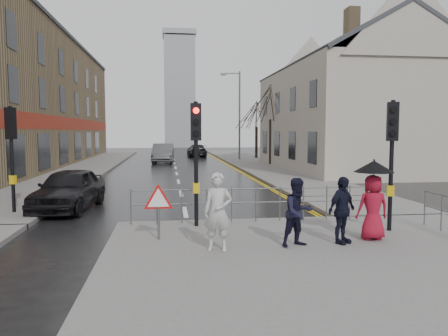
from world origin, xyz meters
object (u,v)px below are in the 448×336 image
object	(u,v)px
pedestrian_b	(298,212)
pedestrian_d	(342,210)
car_parked	(69,189)
car_mid	(163,153)
pedestrian_a	(218,212)
pedestrian_with_umbrella	(373,195)

from	to	relation	value
pedestrian_b	pedestrian_d	distance (m)	1.08
car_parked	car_mid	xyz separation A→B (m)	(3.05, 22.58, 0.10)
pedestrian_b	car_parked	distance (m)	8.89
pedestrian_b	car_mid	bearing A→B (deg)	78.91
car_parked	pedestrian_d	bearing A→B (deg)	-32.56
pedestrian_a	pedestrian_b	bearing A→B (deg)	16.80
car_parked	pedestrian_a	bearing A→B (deg)	-47.64
pedestrian_b	pedestrian_d	size ratio (longest dim) A/B	1.00
pedestrian_with_umbrella	pedestrian_a	bearing A→B (deg)	-172.91
pedestrian_with_umbrella	car_mid	distance (m)	28.92
car_mid	pedestrian_d	bearing A→B (deg)	-78.70
pedestrian_a	pedestrian_with_umbrella	xyz separation A→B (m)	(3.79, 0.47, 0.22)
pedestrian_a	car_parked	world-z (taller)	pedestrian_a
pedestrian_with_umbrella	pedestrian_b	bearing A→B (deg)	-169.56
pedestrian_a	pedestrian_b	distance (m)	1.85
car_parked	car_mid	distance (m)	22.78
car_parked	car_mid	bearing A→B (deg)	89.22
pedestrian_a	pedestrian_b	xyz separation A→B (m)	(1.84, 0.11, -0.08)
pedestrian_d	pedestrian_with_umbrella	bearing A→B (deg)	-16.39
pedestrian_b	pedestrian_d	xyz separation A→B (m)	(1.07, 0.10, 0.00)
pedestrian_a	pedestrian_with_umbrella	world-z (taller)	pedestrian_with_umbrella
pedestrian_b	car_parked	size ratio (longest dim) A/B	0.37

